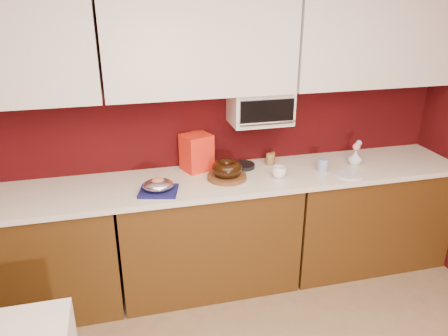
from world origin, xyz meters
name	(u,v)px	position (x,y,z in m)	size (l,w,h in m)	color
wall_back	(198,122)	(0.00, 2.25, 1.25)	(4.00, 0.02, 2.50)	#3D0809
base_cabinet_left	(22,259)	(-1.33, 1.94, 0.43)	(1.31, 0.58, 0.86)	#492D0E
base_cabinet_center	(208,235)	(0.00, 1.94, 0.43)	(1.31, 0.58, 0.86)	#492D0E
base_cabinet_right	(363,215)	(1.33, 1.94, 0.43)	(1.31, 0.58, 0.86)	#492D0E
countertop	(207,182)	(0.00, 1.94, 0.88)	(4.00, 0.62, 0.04)	silver
upper_cabinet_center	(200,43)	(0.00, 2.08, 1.85)	(1.31, 0.33, 0.70)	white
upper_cabinet_right	(375,38)	(1.33, 2.08, 1.85)	(1.31, 0.33, 0.70)	white
toaster_oven	(260,107)	(0.45, 2.10, 1.38)	(0.45, 0.30, 0.25)	white
toaster_oven_door	(267,112)	(0.45, 1.94, 1.38)	(0.40, 0.02, 0.18)	black
toaster_oven_handle	(267,123)	(0.45, 1.93, 1.30)	(0.02, 0.02, 0.42)	silver
cake_base	(227,177)	(0.15, 1.92, 0.91)	(0.29, 0.29, 0.03)	brown
bundt_cake	(227,168)	(0.15, 1.92, 0.98)	(0.22, 0.22, 0.09)	black
navy_towel	(159,191)	(-0.36, 1.81, 0.91)	(0.26, 0.22, 0.02)	#161653
foil_ham_nest	(158,185)	(-0.36, 1.81, 0.96)	(0.21, 0.18, 0.08)	silver
roasted_ham	(158,182)	(-0.36, 1.81, 0.98)	(0.09, 0.08, 0.06)	#C46E59
pandoro_box	(197,152)	(-0.03, 2.15, 1.04)	(0.21, 0.19, 0.28)	red
dark_pan	(243,166)	(0.33, 2.10, 0.92)	(0.18, 0.18, 0.03)	black
coffee_mug	(279,171)	(0.52, 1.85, 0.95)	(0.09, 0.09, 0.10)	white
blue_jar	(323,165)	(0.90, 1.89, 0.95)	(0.08, 0.08, 0.10)	#1B3999
flower_vase	(355,157)	(1.20, 1.94, 0.96)	(0.09, 0.09, 0.13)	silver
flower_pink	(356,147)	(1.20, 1.94, 1.05)	(0.06, 0.06, 0.06)	pink
flower_blue	(359,143)	(1.23, 1.96, 1.07)	(0.05, 0.05, 0.05)	#94B2ED
china_plate	(349,175)	(1.05, 1.75, 0.91)	(0.20, 0.20, 0.01)	white
amber_bottle	(273,158)	(0.57, 2.12, 0.95)	(0.03, 0.03, 0.10)	brown
paper_cup	(270,159)	(0.55, 2.10, 0.95)	(0.06, 0.06, 0.09)	#9A7B46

